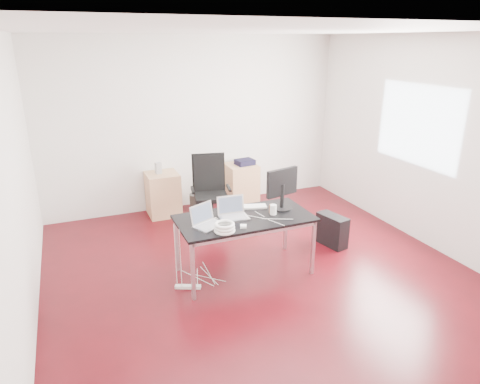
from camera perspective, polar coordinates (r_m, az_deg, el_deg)
name	(u,v)px	position (r m, az deg, el deg)	size (l,w,h in m)	color
room_shell	(261,161)	(4.90, 2.83, 4.17)	(5.00, 5.00, 5.00)	#39060B
desk	(244,221)	(5.08, 0.60, -3.92)	(1.60, 0.80, 0.73)	black
office_chair	(210,188)	(6.45, -4.01, 0.54)	(0.56, 0.58, 1.08)	black
filing_cabinet_left	(163,194)	(7.04, -10.22, -0.28)	(0.50, 0.50, 0.70)	tan
filing_cabinet_right	(241,184)	(7.42, 0.17, 1.08)	(0.50, 0.50, 0.70)	tan
pc_tower	(332,230)	(6.08, 12.16, -5.01)	(0.20, 0.45, 0.44)	black
wastebasket	(197,202)	(7.21, -5.78, -1.34)	(0.24, 0.24, 0.28)	black
power_strip	(188,287)	(5.09, -6.96, -12.43)	(0.30, 0.06, 0.04)	white
laptop_left	(207,221)	(4.84, -4.48, -3.82)	(0.41, 0.37, 0.23)	silver
laptop_right	(233,212)	(5.06, -0.96, -2.72)	(0.35, 0.28, 0.23)	silver
monitor	(282,187)	(5.25, 5.62, 0.72)	(0.45, 0.26, 0.51)	black
keyboard	(249,207)	(5.34, 1.18, -1.98)	(0.44, 0.14, 0.02)	white
cup_white	(273,210)	(5.14, 4.45, -2.35)	(0.08, 0.08, 0.12)	white
cup_brown	(272,209)	(5.19, 4.29, -2.22)	(0.08, 0.08, 0.10)	brown
cable_coil	(225,227)	(4.67, -2.07, -4.75)	(0.24, 0.24, 0.11)	white
power_adapter	(243,226)	(4.78, 0.45, -4.60)	(0.07, 0.07, 0.03)	white
speaker	(158,168)	(6.91, -10.84, 3.15)	(0.09, 0.08, 0.18)	#9E9E9E
navy_garment	(245,162)	(7.30, 0.64, 4.01)	(0.30, 0.24, 0.09)	black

